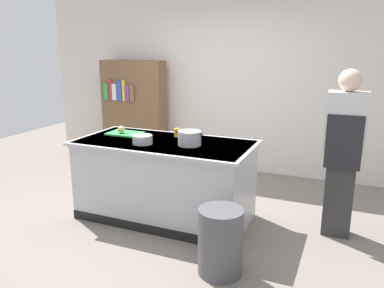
{
  "coord_description": "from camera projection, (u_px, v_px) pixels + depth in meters",
  "views": [
    {
      "loc": [
        1.91,
        -3.67,
        1.93
      ],
      "look_at": [
        0.25,
        0.2,
        0.85
      ],
      "focal_mm": 35.9,
      "sensor_mm": 36.0,
      "label": 1
    }
  ],
  "objects": [
    {
      "name": "ground_plane",
      "position": [
        166.0,
        216.0,
        4.47
      ],
      "size": [
        10.0,
        10.0,
        0.0
      ],
      "primitive_type": "plane",
      "color": "slate"
    },
    {
      "name": "back_wall",
      "position": [
        225.0,
        74.0,
        5.97
      ],
      "size": [
        6.4,
        0.12,
        3.0
      ],
      "primitive_type": "cube",
      "color": "silver",
      "rests_on": "ground_plane"
    },
    {
      "name": "counter_island",
      "position": [
        165.0,
        179.0,
        4.36
      ],
      "size": [
        1.98,
        0.98,
        0.9
      ],
      "color": "#B7BABF",
      "rests_on": "ground_plane"
    },
    {
      "name": "cutting_board",
      "position": [
        125.0,
        133.0,
        4.6
      ],
      "size": [
        0.4,
        0.28,
        0.02
      ],
      "primitive_type": "cube",
      "color": "green",
      "rests_on": "counter_island"
    },
    {
      "name": "onion",
      "position": [
        121.0,
        130.0,
        4.55
      ],
      "size": [
        0.09,
        0.09,
        0.09
      ],
      "primitive_type": "sphere",
      "color": "tan",
      "rests_on": "cutting_board"
    },
    {
      "name": "stock_pot",
      "position": [
        190.0,
        138.0,
        4.07
      ],
      "size": [
        0.31,
        0.25,
        0.16
      ],
      "color": "#B7BABF",
      "rests_on": "counter_island"
    },
    {
      "name": "mixing_bowl",
      "position": [
        143.0,
        140.0,
        4.14
      ],
      "size": [
        0.22,
        0.22,
        0.1
      ],
      "primitive_type": "cylinder",
      "color": "#B7BABF",
      "rests_on": "counter_island"
    },
    {
      "name": "juice_cup",
      "position": [
        177.0,
        133.0,
        4.46
      ],
      "size": [
        0.07,
        0.07,
        0.1
      ],
      "primitive_type": "cylinder",
      "color": "yellow",
      "rests_on": "counter_island"
    },
    {
      "name": "trash_bin",
      "position": [
        220.0,
        241.0,
        3.3
      ],
      "size": [
        0.39,
        0.39,
        0.59
      ],
      "primitive_type": "cylinder",
      "color": "#4C4C51",
      "rests_on": "ground_plane"
    },
    {
      "name": "person_chef",
      "position": [
        343.0,
        150.0,
        3.84
      ],
      "size": [
        0.38,
        0.25,
        1.72
      ],
      "rotation": [
        0.0,
        0.0,
        1.68
      ],
      "color": "#313131",
      "rests_on": "ground_plane"
    },
    {
      "name": "bookshelf",
      "position": [
        134.0,
        112.0,
        6.43
      ],
      "size": [
        1.1,
        0.31,
        1.7
      ],
      "color": "brown",
      "rests_on": "ground_plane"
    }
  ]
}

